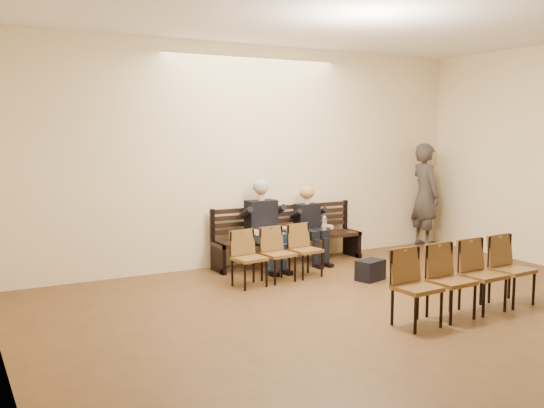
% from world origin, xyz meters
% --- Properties ---
extents(ground, '(10.00, 10.00, 0.00)m').
position_xyz_m(ground, '(0.00, 0.00, 0.00)').
color(ground, brown).
rests_on(ground, ground).
extents(room_walls, '(8.02, 10.01, 3.51)m').
position_xyz_m(room_walls, '(0.00, 0.79, 2.54)').
color(room_walls, '#FAEAB3').
rests_on(room_walls, ground).
extents(bench, '(2.60, 0.90, 0.45)m').
position_xyz_m(bench, '(0.50, 4.65, 0.23)').
color(bench, black).
rests_on(bench, ground).
extents(seated_man, '(0.59, 0.81, 1.41)m').
position_xyz_m(seated_man, '(-0.03, 4.53, 0.70)').
color(seated_man, black).
rests_on(seated_man, ground).
extents(seated_woman, '(0.49, 0.67, 1.13)m').
position_xyz_m(seated_woman, '(0.83, 4.53, 0.57)').
color(seated_woman, black).
rests_on(seated_woman, ground).
extents(laptop, '(0.37, 0.31, 0.25)m').
position_xyz_m(laptop, '(-0.04, 4.39, 0.57)').
color(laptop, silver).
rests_on(laptop, bench).
extents(water_bottle, '(0.08, 0.08, 0.24)m').
position_xyz_m(water_bottle, '(0.92, 4.25, 0.57)').
color(water_bottle, silver).
rests_on(water_bottle, bench).
extents(bag, '(0.46, 0.38, 0.30)m').
position_xyz_m(bag, '(0.96, 3.12, 0.15)').
color(bag, black).
rests_on(bag, ground).
extents(passerby, '(0.63, 0.87, 2.21)m').
position_xyz_m(passerby, '(3.50, 4.75, 1.11)').
color(passerby, '#3C3531').
rests_on(passerby, ground).
extents(chair_row_front, '(1.45, 0.60, 0.79)m').
position_xyz_m(chair_row_front, '(-0.24, 3.70, 0.39)').
color(chair_row_front, brown).
rests_on(chair_row_front, ground).
extents(chair_row_back, '(2.12, 0.59, 0.86)m').
position_xyz_m(chair_row_back, '(0.92, 1.25, 0.43)').
color(chair_row_back, brown).
rests_on(chair_row_back, ground).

